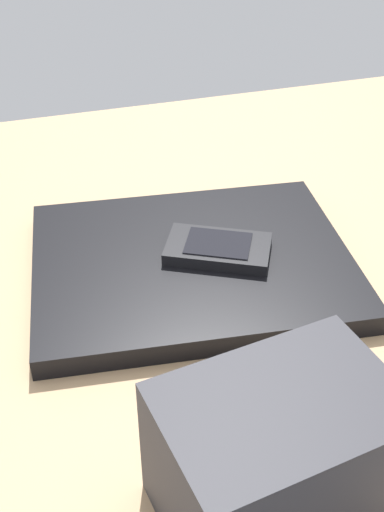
{
  "coord_description": "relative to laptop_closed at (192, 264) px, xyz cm",
  "views": [
    {
      "loc": [
        19.22,
        50.8,
        42.18
      ],
      "look_at": [
        4.3,
        2.03,
        5.0
      ],
      "focal_mm": 45.28,
      "sensor_mm": 36.0,
      "label": 1
    }
  ],
  "objects": [
    {
      "name": "cell_phone_on_laptop",
      "position": [
        -2.51,
        0.51,
        1.68
      ],
      "size": [
        11.57,
        9.75,
        1.32
      ],
      "color": "black",
      "rests_on": "laptop_closed"
    },
    {
      "name": "desk_surface",
      "position": [
        -4.3,
        -2.03,
        -2.56
      ],
      "size": [
        120.0,
        80.0,
        3.0
      ],
      "primitive_type": "cube",
      "color": "tan",
      "rests_on": "ground"
    },
    {
      "name": "desk_organizer",
      "position": [
        2.44,
        26.1,
        4.07
      ],
      "size": [
        15.84,
        11.9,
        10.26
      ],
      "primitive_type": "cube",
      "rotation": [
        0.0,
        0.0,
        0.14
      ],
      "color": "#2D2D33",
      "rests_on": "desk_surface"
    },
    {
      "name": "laptop_closed",
      "position": [
        0.0,
        0.0,
        0.0
      ],
      "size": [
        33.33,
        27.44,
        2.11
      ],
      "primitive_type": "cube",
      "rotation": [
        0.0,
        0.0,
        -0.12
      ],
      "color": "black",
      "rests_on": "desk_surface"
    }
  ]
}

